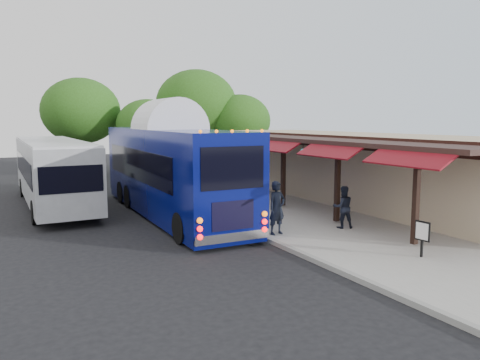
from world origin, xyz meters
TOP-DOWN VIEW (x-y plane):
  - ground at (0.00, 0.00)m, footprint 90.00×90.00m
  - sidewalk at (5.00, 4.00)m, footprint 10.00×40.00m
  - curb at (0.05, 4.00)m, footprint 0.20×40.00m
  - station_shelter at (8.38, 4.00)m, footprint 8.15×20.00m
  - coach_bus at (-1.45, 5.34)m, footprint 3.04×13.23m
  - city_bus at (-5.87, 10.45)m, footprint 2.77×12.34m
  - ped_a at (0.60, -0.46)m, footprint 0.78×0.57m
  - ped_b at (3.40, -0.83)m, footprint 0.98×0.88m
  - ped_c at (0.74, 6.46)m, footprint 1.23×0.98m
  - ped_d at (3.40, 11.82)m, footprint 1.17×0.84m
  - sign_board at (2.98, -5.00)m, footprint 0.10×0.51m
  - tree_left at (1.66, 18.98)m, footprint 4.55×4.55m
  - tree_mid at (6.28, 20.72)m, footprint 6.51×6.51m
  - tree_right at (9.18, 18.71)m, footprint 4.95×4.95m
  - tree_far at (-2.46, 22.28)m, footprint 5.82×5.82m

SIDE VIEW (x-z plane):
  - ground at x=0.00m, z-range 0.00..0.00m
  - sidewalk at x=5.00m, z-range 0.00..0.15m
  - curb at x=0.05m, z-range -0.01..0.15m
  - sign_board at x=2.98m, z-range 0.35..1.47m
  - ped_d at x=3.40m, z-range 0.15..1.79m
  - ped_b at x=3.40m, z-range 0.15..1.80m
  - ped_c at x=0.74m, z-range 0.15..2.10m
  - ped_a at x=0.60m, z-range 0.15..2.12m
  - city_bus at x=-5.87m, z-range 0.17..3.49m
  - station_shelter at x=8.38m, z-range 0.05..3.65m
  - coach_bus at x=-1.45m, z-range 0.16..4.36m
  - tree_left at x=1.66m, z-range 0.97..6.79m
  - tree_right at x=9.18m, z-range 1.05..7.39m
  - tree_far at x=-2.46m, z-range 1.24..8.69m
  - tree_mid at x=6.28m, z-range 1.39..9.72m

